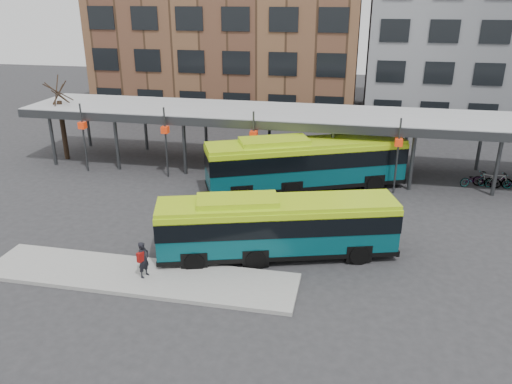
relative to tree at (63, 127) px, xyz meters
The scene contains 10 objects.
ground 21.77m from the tree, 33.69° to the right, with size 120.00×120.00×0.00m, color #28282B.
boarding_island 19.67m from the tree, 50.19° to the right, with size 14.00×3.00×0.18m, color gray.
canopy 18.03m from the tree, ahead, with size 40.00×6.53×4.80m.
tree is the anchor object (origin of this frame).
building_brick 23.18m from the tree, 68.20° to the left, with size 26.00×14.00×22.00m, color brown.
building_grey 40.17m from the tree, 30.47° to the left, with size 24.00×14.00×20.00m, color slate.
bus_front 21.59m from the tree, 33.14° to the right, with size 11.33×5.46×3.07m.
bus_rear 18.63m from the tree, ahead, with size 12.57×7.51×3.46m.
pedestrian 19.85m from the tree, 49.66° to the right, with size 0.55×0.69×1.64m.
bike_rack 31.05m from the tree, ahead, with size 5.88×1.34×1.08m.
Camera 1 is at (3.38, -20.64, 11.66)m, focal length 35.00 mm.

